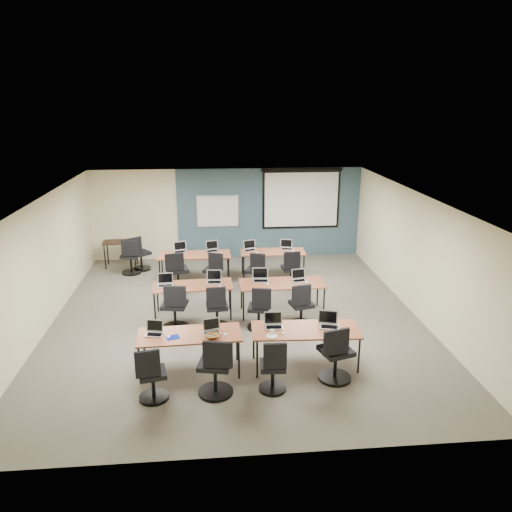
{
  "coord_description": "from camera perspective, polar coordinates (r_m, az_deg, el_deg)",
  "views": [
    {
      "loc": [
        -0.51,
        -10.13,
        4.63
      ],
      "look_at": [
        0.47,
        0.4,
        1.3
      ],
      "focal_mm": 35.0,
      "sensor_mm": 36.0,
      "label": 1
    }
  ],
  "objects": [
    {
      "name": "laptop_6",
      "position": [
        11.22,
        0.53,
        -2.49
      ],
      "size": [
        0.36,
        0.3,
        0.27
      ],
      "rotation": [
        0.0,
        0.0,
        -0.06
      ],
      "color": "silver",
      "rests_on": "training_table_mid_right"
    },
    {
      "name": "task_chair_11",
      "position": [
        12.79,
        4.05,
        -1.82
      ],
      "size": [
        0.51,
        0.51,
        1.0
      ],
      "rotation": [
        0.0,
        0.0,
        0.09
      ],
      "color": "black",
      "rests_on": "floor"
    },
    {
      "name": "mouse_4",
      "position": [
        10.91,
        -8.39,
        -3.59
      ],
      "size": [
        0.06,
        0.09,
        0.03
      ],
      "primitive_type": "ellipsoid",
      "rotation": [
        0.0,
        0.0,
        -0.06
      ],
      "color": "white",
      "rests_on": "training_table_mid_left"
    },
    {
      "name": "task_chair_4",
      "position": [
        10.57,
        -9.25,
        -6.17
      ],
      "size": [
        0.56,
        0.56,
        1.04
      ],
      "rotation": [
        0.0,
        0.0,
        -0.17
      ],
      "color": "black",
      "rests_on": "floor"
    },
    {
      "name": "mouse_8",
      "position": [
        13.19,
        -8.58,
        0.15
      ],
      "size": [
        0.08,
        0.11,
        0.04
      ],
      "primitive_type": "ellipsoid",
      "rotation": [
        0.0,
        0.0,
        0.12
      ],
      "color": "white",
      "rests_on": "training_table_back_left"
    },
    {
      "name": "task_chair_7",
      "position": [
        10.64,
        5.19,
        -5.99
      ],
      "size": [
        0.5,
        0.5,
        0.99
      ],
      "rotation": [
        0.0,
        0.0,
        0.22
      ],
      "color": "black",
      "rests_on": "floor"
    },
    {
      "name": "mouse_9",
      "position": [
        13.27,
        -3.96,
        0.42
      ],
      "size": [
        0.06,
        0.1,
        0.03
      ],
      "primitive_type": "ellipsoid",
      "rotation": [
        0.0,
        0.0,
        0.0
      ],
      "color": "white",
      "rests_on": "training_table_back_left"
    },
    {
      "name": "coffee_cup",
      "position": [
        8.75,
        1.88,
        -8.69
      ],
      "size": [
        0.08,
        0.08,
        0.06
      ],
      "primitive_type": "imported",
      "rotation": [
        0.0,
        0.0,
        -0.16
      ],
      "color": "silver",
      "rests_on": "snack_plate"
    },
    {
      "name": "task_chair_10",
      "position": [
        12.7,
        -0.07,
        -1.99
      ],
      "size": [
        0.49,
        0.47,
        0.96
      ],
      "rotation": [
        0.0,
        0.0,
        -0.34
      ],
      "color": "black",
      "rests_on": "floor"
    },
    {
      "name": "mouse_7",
      "position": [
        11.18,
        5.82,
        -2.95
      ],
      "size": [
        0.07,
        0.11,
        0.04
      ],
      "primitive_type": "ellipsoid",
      "rotation": [
        0.0,
        0.0,
        -0.07
      ],
      "color": "white",
      "rests_on": "training_table_mid_right"
    },
    {
      "name": "laptop_1",
      "position": [
        8.84,
        -5.11,
        -8.36
      ],
      "size": [
        0.3,
        0.26,
        0.23
      ],
      "rotation": [
        0.0,
        0.0,
        0.24
      ],
      "color": "#B0B0B0",
      "rests_on": "training_table_front_left"
    },
    {
      "name": "spare_chair_b",
      "position": [
        14.14,
        -14.14,
        -0.38
      ],
      "size": [
        0.54,
        0.54,
        1.01
      ],
      "rotation": [
        0.0,
        0.0,
        -0.12
      ],
      "color": "black",
      "rests_on": "floor"
    },
    {
      "name": "task_chair_9",
      "position": [
        12.79,
        -4.82,
        -1.93
      ],
      "size": [
        0.5,
        0.47,
        0.96
      ],
      "rotation": [
        0.0,
        0.0,
        -0.39
      ],
      "color": "black",
      "rests_on": "floor"
    },
    {
      "name": "laptop_2",
      "position": [
        9.02,
        2.03,
        -7.71
      ],
      "size": [
        0.33,
        0.28,
        0.25
      ],
      "rotation": [
        0.0,
        0.0,
        -0.03
      ],
      "color": "#AFAFAF",
      "rests_on": "training_table_front_right"
    },
    {
      "name": "snack_bowl",
      "position": [
        8.67,
        -4.99,
        -9.1
      ],
      "size": [
        0.3,
        0.3,
        0.06
      ],
      "primitive_type": "imported",
      "rotation": [
        0.0,
        0.0,
        0.23
      ],
      "color": "brown",
      "rests_on": "training_table_front_left"
    },
    {
      "name": "mouse_6",
      "position": [
        10.99,
        1.33,
        -3.22
      ],
      "size": [
        0.08,
        0.11,
        0.04
      ],
      "primitive_type": "ellipsoid",
      "rotation": [
        0.0,
        0.0,
        -0.15
      ],
      "color": "white",
      "rests_on": "training_table_mid_right"
    },
    {
      "name": "task_chair_1",
      "position": [
        8.28,
        -4.61,
        -13.0
      ],
      "size": [
        0.58,
        0.58,
        1.05
      ],
      "rotation": [
        0.0,
        0.0,
        -0.2
      ],
      "color": "black",
      "rests_on": "floor"
    },
    {
      "name": "training_table_back_left",
      "position": [
        13.23,
        -7.06,
        0.02
      ],
      "size": [
        1.9,
        0.79,
        0.73
      ],
      "rotation": [
        0.0,
        0.0,
        -0.0
      ],
      "color": "brown",
      "rests_on": "floor"
    },
    {
      "name": "laptop_5",
      "position": [
        11.17,
        -4.8,
        -2.66
      ],
      "size": [
        0.33,
        0.28,
        0.25
      ],
      "rotation": [
        0.0,
        0.0,
        -0.08
      ],
      "color": "#B6B6BF",
      "rests_on": "training_table_mid_left"
    },
    {
      "name": "mouse_1",
      "position": [
        8.75,
        -3.5,
        -8.93
      ],
      "size": [
        0.08,
        0.1,
        0.03
      ],
      "primitive_type": "ellipsoid",
      "rotation": [
        0.0,
        0.0,
        -0.27
      ],
      "color": "white",
      "rests_on": "training_table_front_left"
    },
    {
      "name": "spare_chair_a",
      "position": [
        14.4,
        -13.16,
        -0.03
      ],
      "size": [
        0.58,
        0.51,
        0.99
      ],
      "rotation": [
        0.0,
        0.0,
        0.65
      ],
      "color": "black",
      "rests_on": "floor"
    },
    {
      "name": "task_chair_3",
      "position": [
        8.74,
        9.08,
        -11.45
      ],
      "size": [
        0.58,
        0.57,
        1.04
      ],
      "rotation": [
        0.0,
        0.0,
        0.29
      ],
      "color": "black",
      "rests_on": "floor"
    },
    {
      "name": "blue_accent_panel",
      "position": [
        15.07,
        1.54,
        4.91
      ],
      "size": [
        5.5,
        0.04,
        2.7
      ],
      "primitive_type": "cube",
      "color": "#3D5977",
      "rests_on": "wall_back"
    },
    {
      "name": "mouse_11",
      "position": [
        13.41,
        4.24,
        0.59
      ],
      "size": [
        0.07,
        0.1,
        0.04
      ],
      "primitive_type": "ellipsoid",
      "rotation": [
        0.0,
        0.0,
        0.02
      ],
      "color": "white",
      "rests_on": "training_table_back_right"
    },
    {
      "name": "snack_plate",
      "position": [
        8.7,
        1.8,
        -9.13
      ],
      "size": [
        0.24,
        0.24,
        0.01
      ],
      "primitive_type": "cylinder",
      "rotation": [
        0.0,
        0.0,
        -0.25
      ],
      "color": "white",
      "rests_on": "training_table_front_right"
    },
    {
      "name": "task_chair_8",
      "position": [
        12.65,
        -8.98,
        -2.12
      ],
      "size": [
        0.57,
        0.57,
        1.04
      ],
      "rotation": [
        0.0,
        0.0,
        0.24
      ],
      "color": "black",
      "rests_on": "floor"
    },
    {
      "name": "wall_back",
      "position": [
        15.01,
        -3.24,
        4.84
      ],
      "size": [
        8.0,
        0.04,
        2.7
      ],
      "primitive_type": "cube",
      "color": "beige",
      "rests_on": "ground"
    },
    {
      "name": "mouse_0",
      "position": [
        8.78,
        -9.96,
        -9.09
      ],
      "size": [
        0.06,
        0.09,
        0.03
      ],
      "primitive_type": "ellipsoid",
      "rotation": [
        0.0,
        0.0,
        -0.07
      ],
      "color": "white",
      "rests_on": "training_table_front_left"
    },
    {
      "name": "blue_mousepad",
      "position": [
        8.77,
        -9.48,
        -9.16
      ],
      "size": [
        0.27,
        0.24,
        0.01
      ],
      "primitive_type": "cube",
      "rotation": [
        0.0,
        0.0,
        0.32
      ],
      "color": "navy",
      "rests_on": "training_table_front_left"
    },
    {
      "name": "laptop_9",
      "position": [
        13.46,
        -5.04,
        0.87
      ],
      "size": [
        0.34,
        0.29,
        0.26
      ],
      "rotation": [
        0.0,
        0.0,
        0.34
      ],
      "color": "silver",
      "rests_on": "training_table_back_left"
    },
    {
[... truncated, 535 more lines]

